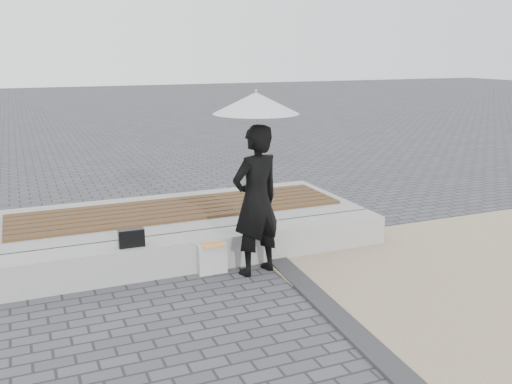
{
  "coord_description": "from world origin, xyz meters",
  "views": [
    {
      "loc": [
        -2.02,
        -4.77,
        2.6
      ],
      "look_at": [
        0.49,
        1.14,
        1.0
      ],
      "focal_mm": 39.84,
      "sensor_mm": 36.0,
      "label": 1
    }
  ],
  "objects_px": {
    "seating_ledge": "(205,250)",
    "handbag": "(131,238)",
    "parasol": "(256,103)",
    "canvas_tote": "(212,258)",
    "woman": "(256,201)"
  },
  "relations": [
    {
      "from": "parasol",
      "to": "woman",
      "type": "bearing_deg",
      "value": 0.0
    },
    {
      "from": "seating_ledge",
      "to": "handbag",
      "type": "height_order",
      "value": "handbag"
    },
    {
      "from": "seating_ledge",
      "to": "parasol",
      "type": "distance_m",
      "value": 1.95
    },
    {
      "from": "woman",
      "to": "parasol",
      "type": "xyz_separation_m",
      "value": [
        -0.0,
        0.0,
        1.13
      ]
    },
    {
      "from": "seating_ledge",
      "to": "parasol",
      "type": "xyz_separation_m",
      "value": [
        0.49,
        -0.46,
        1.83
      ]
    },
    {
      "from": "handbag",
      "to": "woman",
      "type": "bearing_deg",
      "value": -13.19
    },
    {
      "from": "woman",
      "to": "handbag",
      "type": "height_order",
      "value": "woman"
    },
    {
      "from": "handbag",
      "to": "canvas_tote",
      "type": "distance_m",
      "value": 0.98
    },
    {
      "from": "woman",
      "to": "seating_ledge",
      "type": "bearing_deg",
      "value": -59.54
    },
    {
      "from": "handbag",
      "to": "seating_ledge",
      "type": "bearing_deg",
      "value": 7.15
    },
    {
      "from": "parasol",
      "to": "handbag",
      "type": "distance_m",
      "value": 2.11
    },
    {
      "from": "handbag",
      "to": "canvas_tote",
      "type": "height_order",
      "value": "handbag"
    },
    {
      "from": "woman",
      "to": "handbag",
      "type": "distance_m",
      "value": 1.5
    },
    {
      "from": "parasol",
      "to": "canvas_tote",
      "type": "height_order",
      "value": "parasol"
    },
    {
      "from": "parasol",
      "to": "handbag",
      "type": "height_order",
      "value": "parasol"
    }
  ]
}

